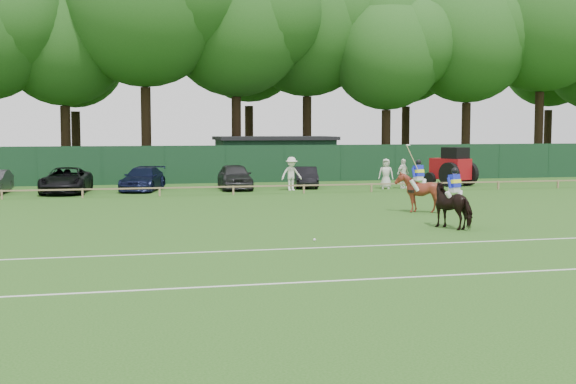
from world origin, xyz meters
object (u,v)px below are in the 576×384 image
object	(u,v)px
suv_black	(66,180)
spectator_left	(291,174)
horse_dark	(454,205)
spectator_right	(386,174)
horse_chestnut	(418,192)
sedan_navy	(143,179)
utility_shed	(275,158)
hatch_grey	(235,176)
estate_black	(306,177)
polo_ball	(315,240)
spectator_mid	(403,174)
tractor	(452,168)

from	to	relation	value
suv_black	spectator_left	distance (m)	12.81
horse_dark	spectator_right	world-z (taller)	spectator_right
horse_chestnut	sedan_navy	bearing A→B (deg)	-70.80
suv_black	sedan_navy	xyz separation A→B (m)	(4.28, 0.73, -0.03)
horse_dark	utility_shed	world-z (taller)	utility_shed
hatch_grey	spectator_right	size ratio (longest dim) A/B	2.49
horse_chestnut	spectator_right	xyz separation A→B (m)	(3.22, 12.46, 0.02)
horse_dark	hatch_grey	size ratio (longest dim) A/B	0.44
horse_chestnut	suv_black	xyz separation A→B (m)	(-15.36, 13.72, -0.16)
hatch_grey	estate_black	size ratio (longest dim) A/B	1.18
suv_black	hatch_grey	world-z (taller)	hatch_grey
hatch_grey	spectator_left	world-z (taller)	spectator_left
sedan_navy	polo_ball	world-z (taller)	sedan_navy
sedan_navy	estate_black	world-z (taller)	sedan_navy
polo_ball	utility_shed	distance (m)	30.09
spectator_right	sedan_navy	bearing A→B (deg)	-165.50
sedan_navy	hatch_grey	world-z (taller)	hatch_grey
spectator_left	spectator_mid	world-z (taller)	spectator_left
spectator_mid	polo_ball	xyz separation A→B (m)	(-10.91, -19.47, -0.85)
polo_ball	tractor	distance (m)	25.69
sedan_navy	utility_shed	distance (m)	12.63
utility_shed	polo_ball	bearing A→B (deg)	-100.02
sedan_navy	estate_black	size ratio (longest dim) A/B	1.24
utility_shed	tractor	bearing A→B (deg)	-42.01
sedan_navy	spectator_left	xyz separation A→B (m)	(8.48, -1.86, 0.29)
estate_black	polo_ball	distance (m)	22.37
hatch_grey	suv_black	bearing A→B (deg)	-174.55
horse_dark	spectator_mid	distance (m)	18.27
suv_black	polo_ball	size ratio (longest dim) A/B	57.83
horse_chestnut	hatch_grey	distance (m)	15.28
spectator_mid	spectator_right	size ratio (longest dim) A/B	0.99
sedan_navy	suv_black	bearing A→B (deg)	-153.30
hatch_grey	tractor	bearing A→B (deg)	1.40
sedan_navy	hatch_grey	distance (m)	5.39
spectator_left	spectator_mid	distance (m)	6.89
horse_dark	hatch_grey	bearing A→B (deg)	-100.46
horse_dark	sedan_navy	world-z (taller)	horse_dark
utility_shed	hatch_grey	bearing A→B (deg)	-117.30
hatch_grey	spectator_left	bearing A→B (deg)	-24.46
spectator_left	spectator_right	xyz separation A→B (m)	(5.82, -0.13, -0.07)
spectator_left	utility_shed	xyz separation A→B (m)	(1.21, 9.92, 0.56)
polo_ball	horse_chestnut	bearing A→B (deg)	46.89
suv_black	sedan_navy	bearing A→B (deg)	16.46
estate_black	spectator_mid	distance (m)	5.92
suv_black	tractor	size ratio (longest dim) A/B	1.53
tractor	estate_black	bearing A→B (deg)	153.62
suv_black	polo_ball	world-z (taller)	suv_black
spectator_left	utility_shed	distance (m)	10.01
horse_chestnut	spectator_left	distance (m)	12.86
utility_shed	suv_black	bearing A→B (deg)	-147.79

